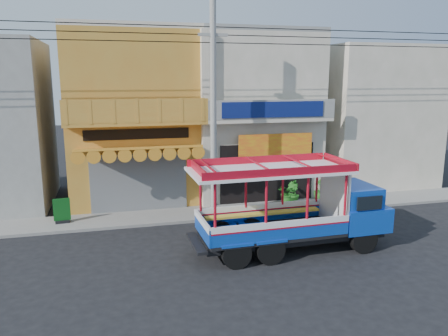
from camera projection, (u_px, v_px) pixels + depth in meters
name	position (u px, v px, depth m)	size (l,w,h in m)	color
ground	(261.00, 245.00, 15.83)	(90.00, 90.00, 0.00)	black
sidewalk	(232.00, 211.00, 19.62)	(30.00, 2.00, 0.12)	slate
shophouse_left	(133.00, 115.00, 21.58)	(6.00, 7.50, 8.24)	#BC7A29
shophouse_right	(249.00, 113.00, 23.04)	(6.00, 6.75, 8.24)	#B9B398
party_pilaster	(206.00, 122.00, 19.38)	(0.35, 0.30, 8.00)	#B9B398
filler_building_right	(366.00, 116.00, 24.85)	(6.00, 6.00, 7.60)	#B9B398
utility_pole	(217.00, 100.00, 17.73)	(28.00, 0.26, 9.00)	gray
songthaew_truck	(305.00, 207.00, 15.15)	(6.93, 2.47, 3.21)	black
green_sign	(62.00, 213.00, 17.79)	(0.67, 0.35, 1.02)	black
potted_plant_a	(287.00, 192.00, 20.48)	(0.98, 0.85, 1.09)	#21651C
potted_plant_b	(293.00, 193.00, 20.35)	(0.58, 0.47, 1.05)	#21651C
potted_plant_c	(320.00, 189.00, 20.99)	(0.62, 0.62, 1.11)	#21651C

